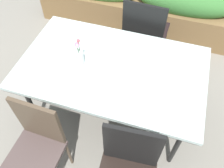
% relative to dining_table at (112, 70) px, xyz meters
% --- Properties ---
extents(ground_plane, '(12.00, 12.00, 0.00)m').
position_rel_dining_table_xyz_m(ground_plane, '(-0.02, 0.05, -0.70)').
color(ground_plane, gray).
extents(dining_table, '(1.71, 1.04, 0.75)m').
position_rel_dining_table_xyz_m(dining_table, '(0.00, 0.00, 0.00)').
color(dining_table, '#B2C6C1').
rests_on(dining_table, ground).
extents(chair_near_left, '(0.42, 0.42, 0.95)m').
position_rel_dining_table_xyz_m(chair_near_left, '(-0.38, -0.82, -0.16)').
color(chair_near_left, '#4D3E3B').
rests_on(chair_near_left, ground).
extents(chair_far_side, '(0.51, 0.51, 1.00)m').
position_rel_dining_table_xyz_m(chair_far_side, '(0.15, 0.80, -0.13)').
color(chair_far_side, black).
rests_on(chair_far_side, ground).
extents(flower_vase, '(0.07, 0.07, 0.28)m').
position_rel_dining_table_xyz_m(flower_vase, '(-0.29, -0.04, 0.14)').
color(flower_vase, silver).
rests_on(flower_vase, dining_table).
extents(planter_box, '(2.86, 0.50, 0.77)m').
position_rel_dining_table_xyz_m(planter_box, '(-0.11, 1.56, -0.33)').
color(planter_box, brown).
rests_on(planter_box, ground).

